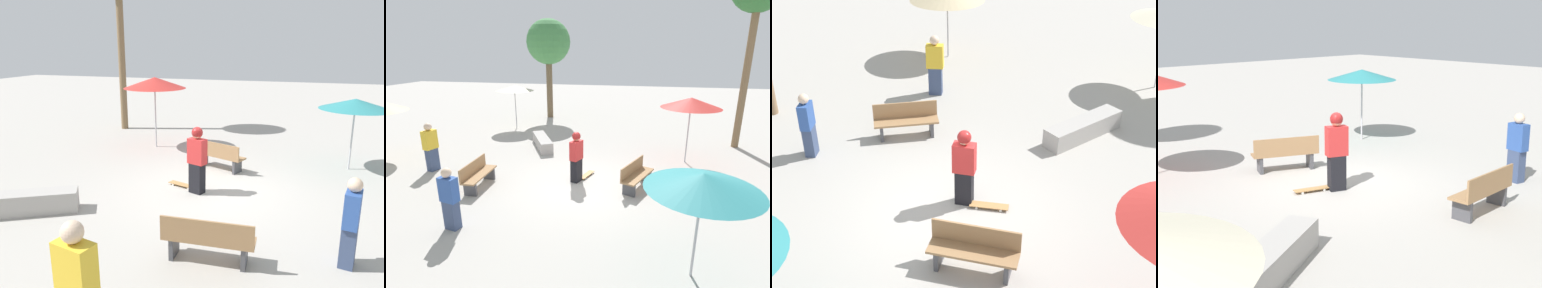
% 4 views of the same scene
% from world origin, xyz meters
% --- Properties ---
extents(ground_plane, '(60.00, 60.00, 0.00)m').
position_xyz_m(ground_plane, '(0.00, 0.00, 0.00)').
color(ground_plane, '#ADA8A0').
extents(skater_main, '(0.51, 0.40, 1.70)m').
position_xyz_m(skater_main, '(-0.29, -0.20, 0.92)').
color(skater_main, black).
rests_on(skater_main, ground_plane).
extents(skateboard, '(0.82, 0.43, 0.07)m').
position_xyz_m(skateboard, '(-0.77, 0.07, 0.06)').
color(skateboard, '#B7844C').
rests_on(skateboard, ground_plane).
extents(concrete_ledge, '(2.26, 1.57, 0.48)m').
position_xyz_m(concrete_ledge, '(-3.60, -2.50, 0.24)').
color(concrete_ledge, '#A8A39E').
rests_on(concrete_ledge, ground_plane).
extents(bench_near, '(1.62, 0.51, 0.85)m').
position_xyz_m(bench_near, '(0.79, -3.16, 0.43)').
color(bench_near, '#47474C').
rests_on(bench_near, ground_plane).
extents(bench_far, '(1.65, 1.02, 0.85)m').
position_xyz_m(bench_far, '(-0.20, 1.75, 0.43)').
color(bench_far, '#47474C').
rests_on(bench_far, ground_plane).
extents(shade_umbrella_red, '(2.21, 2.21, 2.53)m').
position_xyz_m(shade_umbrella_red, '(-2.98, 3.57, 2.33)').
color(shade_umbrella_red, '#B7B7BC').
rests_on(shade_umbrella_red, ground_plane).
extents(shade_umbrella_teal, '(2.05, 2.05, 2.13)m').
position_xyz_m(shade_umbrella_teal, '(3.54, 2.92, 1.98)').
color(shade_umbrella_teal, '#B7B7BC').
rests_on(shade_umbrella_teal, ground_plane).
extents(shade_umbrella_cream, '(2.07, 2.07, 2.39)m').
position_xyz_m(shade_umbrella_cream, '(-6.70, -5.08, 2.24)').
color(shade_umbrella_cream, '#B7B7BC').
rests_on(shade_umbrella_cream, ground_plane).
extents(palm_tree_right, '(2.72, 2.72, 6.09)m').
position_xyz_m(palm_tree_right, '(-10.00, -4.12, 4.65)').
color(palm_tree_right, brown).
rests_on(palm_tree_right, ground_plane).
extents(bystander_watching, '(0.53, 0.37, 1.76)m').
position_xyz_m(bystander_watching, '(-0.15, -5.51, 0.88)').
color(bystander_watching, '#38476B').
rests_on(bystander_watching, ground_plane).
extents(bystander_far, '(0.32, 0.47, 1.58)m').
position_xyz_m(bystander_far, '(3.07, -2.55, 0.79)').
color(bystander_far, '#38476B').
rests_on(bystander_far, ground_plane).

